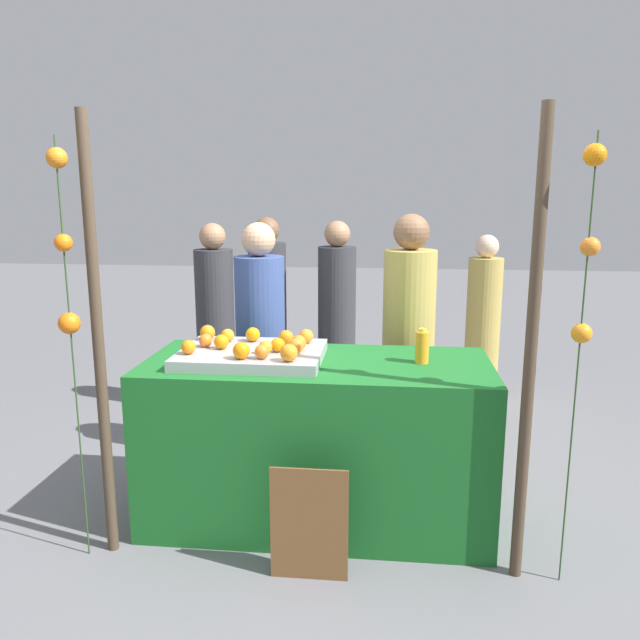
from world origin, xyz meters
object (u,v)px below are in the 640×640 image
at_px(stall_counter, 317,440).
at_px(orange_1, 228,335).
at_px(juice_bottle, 422,347).
at_px(chalkboard_sign, 309,525).
at_px(orange_0, 253,334).
at_px(vendor_left, 261,354).
at_px(vendor_right, 408,353).

distance_m(stall_counter, orange_1, 0.79).
xyz_separation_m(juice_bottle, chalkboard_sign, (-0.54, -0.61, -0.74)).
bearing_deg(orange_0, vendor_left, 97.31).
xyz_separation_m(orange_1, vendor_left, (0.07, 0.58, -0.26)).
bearing_deg(orange_1, juice_bottle, -5.96).
bearing_deg(vendor_left, chalkboard_sign, -69.32).
distance_m(orange_0, chalkboard_sign, 1.14).
bearing_deg(orange_0, stall_counter, -23.44).
height_order(orange_0, juice_bottle, juice_bottle).
height_order(juice_bottle, vendor_left, vendor_left).
distance_m(juice_bottle, chalkboard_sign, 1.10).
bearing_deg(orange_0, orange_1, -169.32).
bearing_deg(chalkboard_sign, juice_bottle, 48.59).
distance_m(orange_1, chalkboard_sign, 1.18).
relative_size(orange_0, orange_1, 1.08).
bearing_deg(orange_1, chalkboard_sign, -52.22).
bearing_deg(chalkboard_sign, orange_0, 119.20).
distance_m(orange_0, juice_bottle, 0.97).
distance_m(stall_counter, orange_0, 0.71).
height_order(orange_1, vendor_left, vendor_left).
bearing_deg(vendor_right, orange_1, -150.51).
bearing_deg(vendor_right, chalkboard_sign, -110.37).
relative_size(orange_0, chalkboard_sign, 0.14).
xyz_separation_m(stall_counter, juice_bottle, (0.57, 0.03, 0.55)).
height_order(stall_counter, orange_1, orange_1).
relative_size(orange_1, juice_bottle, 0.40).
bearing_deg(vendor_right, stall_counter, -125.06).
height_order(juice_bottle, chalkboard_sign, juice_bottle).
bearing_deg(chalkboard_sign, vendor_left, 110.68).
bearing_deg(chalkboard_sign, orange_1, 127.78).
xyz_separation_m(stall_counter, orange_0, (-0.39, 0.17, 0.56)).
distance_m(chalkboard_sign, vendor_left, 1.48).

